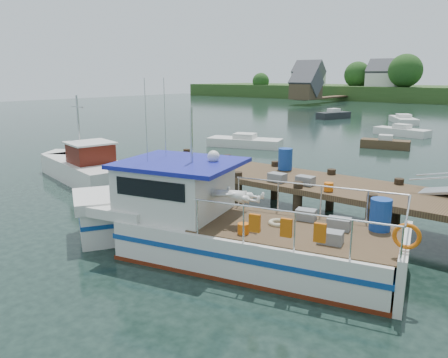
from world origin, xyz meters
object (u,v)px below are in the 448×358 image
Objects in this scene: moored_b at (402,131)px; moored_e at (333,115)px; work_boat at (85,166)px; moored_d at (403,120)px; lobster_boat at (215,225)px; moored_rowboat at (385,143)px; moored_a at (245,142)px.

moored_e reaches higher than moored_b.
moored_e is at bearing 108.38° from work_boat.
moored_e is (-8.08, -0.19, 0.09)m from moored_d.
lobster_boat is 41.28m from moored_d.
moored_rowboat is 18.96m from moored_d.
work_boat is at bearing -129.47° from moored_b.
moored_rowboat is 7.64m from moored_b.
work_boat reaches higher than moored_rowboat.
moored_a is 24.48m from moored_d.
moored_a is 15.02m from moored_b.
moored_rowboat is 10.01m from moored_a.
work_boat is at bearing -74.82° from moored_e.
moored_a is at bearing -142.10° from moored_b.
moored_d is at bearing 120.60° from moored_rowboat.
moored_b is (7.15, 13.20, 0.01)m from moored_a.
work_boat is 27.50m from moored_b.
work_boat reaches higher than moored_b.
lobster_boat is 2.25× the size of moored_e.
moored_rowboat is (8.61, 18.90, -0.30)m from work_boat.
moored_e reaches higher than moored_rowboat.
work_boat is 1.65× the size of moored_b.
moored_d is at bearing 96.02° from work_boat.
moored_rowboat is at bearing 36.81° from moored_a.
moored_a is at bearing -99.25° from moored_d.
work_boat is 1.40× the size of moored_a.
moored_b is (-3.63, 29.80, -0.54)m from lobster_boat.
lobster_boat is at bearing -80.30° from moored_d.
work_boat is 2.27× the size of moored_rowboat.
moored_e is (-11.14, 10.74, 0.08)m from moored_b.
moored_d reaches higher than moored_rowboat.
work_boat is at bearing -88.97° from moored_a.
moored_d is 8.08m from moored_e.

